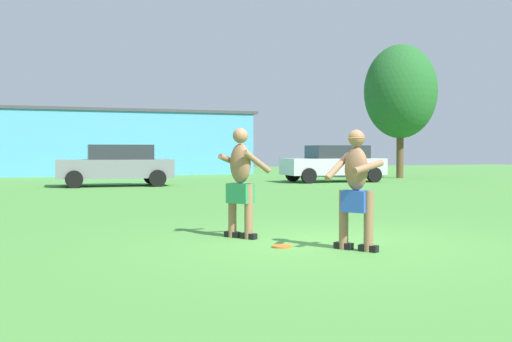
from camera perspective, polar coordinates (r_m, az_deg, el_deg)
The scene contains 8 objects.
ground_plane at distance 9.16m, azimuth 6.00°, elevation -6.66°, with size 80.00×80.00×0.00m, color #4C8E3D.
player_with_cap at distance 8.52m, azimuth 9.17°, elevation -1.23°, with size 0.78×0.68×1.65m.
player_in_green at distance 9.61m, azimuth -1.42°, elevation -0.81°, with size 0.81×0.75×1.71m.
frisbee at distance 8.79m, azimuth 2.41°, elevation -6.94°, with size 0.28×0.28×0.03m, color orange.
car_gray_mid_lot at distance 24.26m, azimuth -12.73°, elevation 0.58°, with size 4.43×2.30×1.58m.
car_silver_far_end at distance 26.99m, azimuth 7.19°, elevation 0.75°, with size 4.41×2.25×1.58m.
outbuilding_behind_lot at distance 36.21m, azimuth -11.77°, elevation 2.59°, with size 14.38×4.48×3.63m.
tree_left_field at distance 31.53m, azimuth 13.14°, elevation 7.11°, with size 3.56×3.56×6.57m.
Camera 1 is at (-4.17, -8.04, 1.36)m, focal length 43.50 mm.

